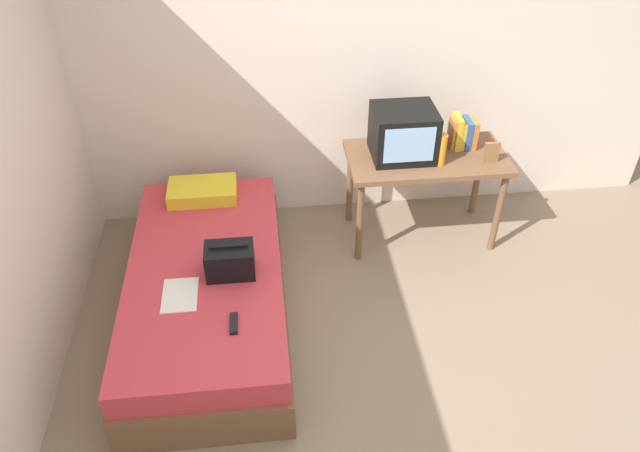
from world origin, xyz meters
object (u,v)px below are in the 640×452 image
(tv, at_px, (403,133))
(magazine, at_px, (180,295))
(handbag, at_px, (230,260))
(bed, at_px, (208,292))
(water_bottle, at_px, (441,150))
(pillow, at_px, (202,191))
(remote_dark, at_px, (234,323))
(picture_frame, at_px, (492,152))
(book_row, at_px, (463,133))
(desk, at_px, (426,166))

(tv, bearing_deg, magazine, -146.79)
(handbag, bearing_deg, magazine, -150.62)
(bed, relative_size, water_bottle, 8.47)
(pillow, relative_size, remote_dark, 3.15)
(bed, xyz_separation_m, pillow, (-0.04, 0.76, 0.28))
(tv, height_order, picture_frame, tv)
(picture_frame, xyz_separation_m, pillow, (-2.07, 0.17, -0.29))
(water_bottle, height_order, book_row, book_row)
(tv, distance_m, handbag, 1.54)
(water_bottle, height_order, magazine, water_bottle)
(bed, height_order, handbag, handbag)
(bed, height_order, remote_dark, remote_dark)
(book_row, distance_m, picture_frame, 0.28)
(book_row, height_order, magazine, book_row)
(magazine, xyz_separation_m, remote_dark, (0.32, -0.27, 0.01))
(pillow, bearing_deg, bed, -87.25)
(bed, relative_size, handbag, 6.67)
(desk, bearing_deg, water_bottle, -66.90)
(magazine, bearing_deg, pillow, 84.73)
(bed, relative_size, book_row, 8.09)
(water_bottle, relative_size, remote_dark, 1.51)
(desk, bearing_deg, picture_frame, -17.13)
(handbag, distance_m, remote_dark, 0.45)
(tv, relative_size, book_row, 1.78)
(picture_frame, xyz_separation_m, remote_dark, (-1.84, -1.13, -0.33))
(remote_dark, bearing_deg, tv, 46.34)
(handbag, height_order, magazine, handbag)
(book_row, bearing_deg, handbag, -151.81)
(remote_dark, bearing_deg, magazine, 139.87)
(book_row, height_order, handbag, book_row)
(desk, relative_size, remote_dark, 7.44)
(tv, bearing_deg, water_bottle, -32.52)
(picture_frame, bearing_deg, bed, -163.59)
(handbag, bearing_deg, tv, 34.10)
(handbag, xyz_separation_m, remote_dark, (0.02, -0.44, -0.09))
(book_row, xyz_separation_m, remote_dark, (-1.69, -1.36, -0.37))
(desk, relative_size, water_bottle, 4.91)
(desk, height_order, magazine, desk)
(book_row, xyz_separation_m, magazine, (-2.02, -1.09, -0.37))
(desk, bearing_deg, bed, -155.62)
(tv, height_order, book_row, tv)
(remote_dark, bearing_deg, bed, 109.85)
(picture_frame, bearing_deg, remote_dark, -148.45)
(handbag, bearing_deg, water_bottle, 24.89)
(picture_frame, bearing_deg, tv, 165.45)
(pillow, xyz_separation_m, remote_dark, (0.23, -1.29, -0.04))
(desk, xyz_separation_m, picture_frame, (0.42, -0.13, 0.17))
(book_row, relative_size, pillow, 0.50)
(water_bottle, distance_m, remote_dark, 1.89)
(tv, height_order, water_bottle, tv)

